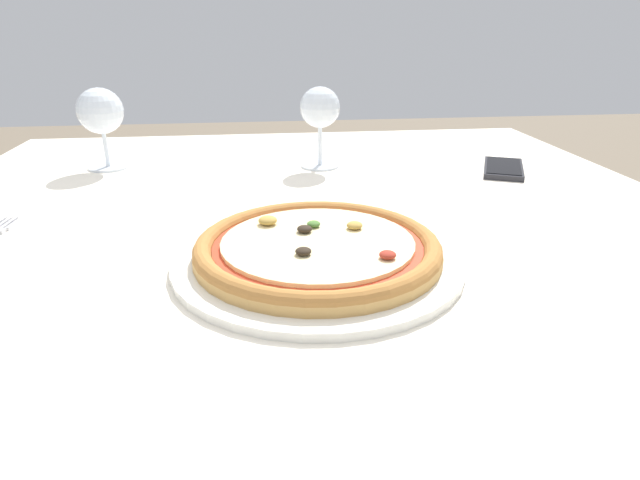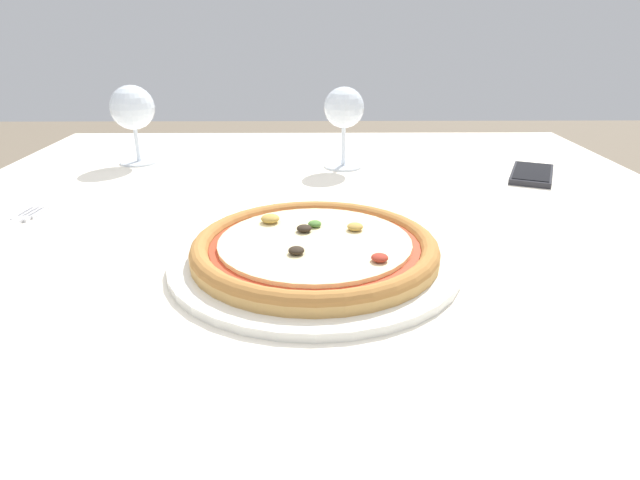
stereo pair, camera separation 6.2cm
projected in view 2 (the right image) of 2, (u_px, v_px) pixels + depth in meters
dining_table at (317, 254)px, 0.86m from camera, size 1.22×1.14×0.74m
pizza_plate at (320, 250)px, 0.63m from camera, size 0.34×0.34×0.04m
fork at (11, 226)px, 0.74m from camera, size 0.04×0.17×0.00m
wine_glass_far_left at (134, 110)px, 1.04m from camera, size 0.08×0.08×0.15m
wine_glass_far_right at (346, 111)px, 1.00m from camera, size 0.08×0.08×0.15m
cell_phone at (534, 174)px, 0.98m from camera, size 0.12×0.16×0.01m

